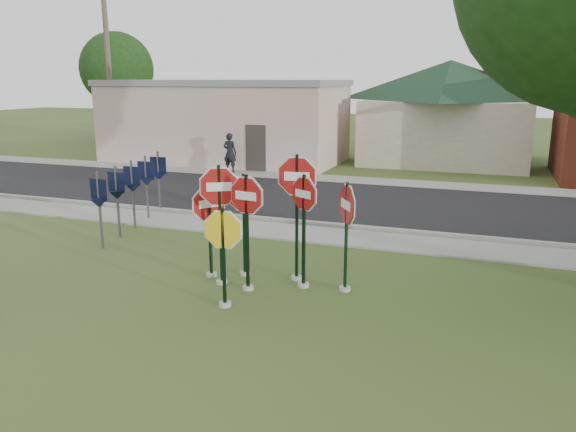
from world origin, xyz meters
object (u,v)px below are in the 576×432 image
(stop_sign_center, at_px, (247,216))
(pedestrian, at_px, (230,153))
(utility_pole_near, at_px, (108,64))
(stop_sign_left, at_px, (220,207))
(stop_sign_yellow, at_px, (223,247))

(stop_sign_center, bearing_deg, pedestrian, 116.98)
(utility_pole_near, xyz_separation_m, pedestrian, (7.03, -0.95, -4.00))
(stop_sign_left, bearing_deg, stop_sign_yellow, -60.89)
(stop_sign_center, distance_m, stop_sign_left, 0.69)
(stop_sign_left, bearing_deg, utility_pole_near, 133.04)
(stop_sign_yellow, bearing_deg, pedestrian, 115.17)
(stop_sign_left, relative_size, pedestrian, 1.48)
(utility_pole_near, bearing_deg, stop_sign_yellow, -47.80)
(stop_sign_yellow, bearing_deg, stop_sign_center, 86.24)
(pedestrian, bearing_deg, stop_sign_left, 118.51)
(stop_sign_yellow, height_order, pedestrian, stop_sign_yellow)
(pedestrian, bearing_deg, stop_sign_yellow, 118.85)
(stop_sign_center, distance_m, pedestrian, 14.78)
(stop_sign_center, distance_m, utility_pole_near, 19.98)
(stop_sign_left, bearing_deg, pedestrian, 114.83)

